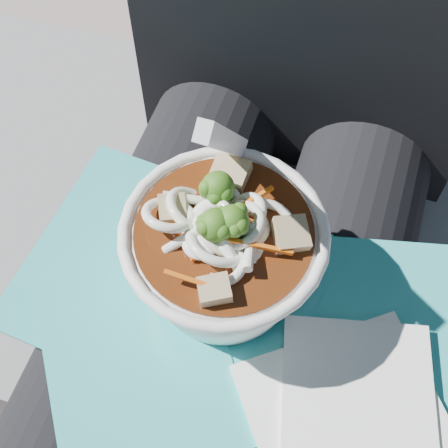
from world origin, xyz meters
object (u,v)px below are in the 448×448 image
(lap, at_px, (223,336))
(plastic_bag, at_px, (216,325))
(udon_bowl, at_px, (224,250))
(stone_ledge, at_px, (256,310))
(person_body, at_px, (253,235))

(lap, distance_m, plastic_bag, 0.08)
(udon_bowl, bearing_deg, plastic_bag, -82.49)
(stone_ledge, xyz_separation_m, person_body, (0.00, -0.06, 0.31))
(plastic_bag, height_order, udon_bowl, udon_bowl)
(plastic_bag, bearing_deg, lap, 92.15)
(stone_ledge, xyz_separation_m, lap, (0.00, -0.15, 0.28))
(lap, height_order, plastic_bag, plastic_bag)
(stone_ledge, height_order, person_body, person_body)
(plastic_bag, bearing_deg, udon_bowl, 97.51)
(person_body, bearing_deg, lap, -90.00)
(lap, height_order, person_body, person_body)
(person_body, bearing_deg, stone_ledge, 90.00)
(lap, bearing_deg, plastic_bag, -87.85)
(lap, height_order, udon_bowl, udon_bowl)
(person_body, distance_m, udon_bowl, 0.13)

